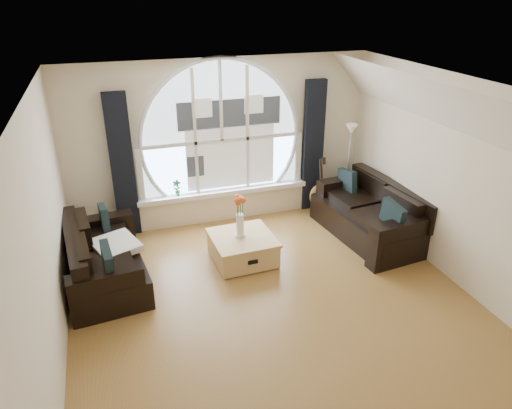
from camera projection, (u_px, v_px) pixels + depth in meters
name	position (u px, v px, depth m)	size (l,w,h in m)	color
ground	(278.00, 309.00, 5.95)	(5.00, 5.50, 0.01)	brown
ceiling	(283.00, 93.00, 4.80)	(5.00, 5.50, 0.01)	silver
wall_back	(221.00, 142.00, 7.74)	(5.00, 0.01, 2.70)	beige
wall_front	(434.00, 393.00, 3.01)	(5.00, 0.01, 2.70)	beige
wall_left	(44.00, 247.00, 4.67)	(0.01, 5.50, 2.70)	beige
wall_right	(462.00, 186.00, 6.07)	(0.01, 5.50, 2.70)	beige
attic_slope	(457.00, 111.00, 5.56)	(0.92, 5.50, 0.72)	silver
arched_window	(221.00, 126.00, 7.60)	(2.60, 0.06, 2.15)	silver
window_sill	(224.00, 192.00, 8.01)	(2.90, 0.22, 0.08)	white
window_frame	(221.00, 127.00, 7.57)	(2.76, 0.08, 2.15)	white
neighbor_house	(230.00, 133.00, 7.68)	(1.70, 0.02, 1.50)	silver
curtain_left	(122.00, 167.00, 7.27)	(0.35, 0.12, 2.30)	black
curtain_right	(313.00, 147.00, 8.17)	(0.35, 0.12, 2.30)	black
sofa_left	(105.00, 256.00, 6.34)	(0.90, 1.79, 0.80)	black
sofa_right	(369.00, 213.00, 7.51)	(0.98, 1.97, 0.87)	black
coffee_chest	(243.00, 247.00, 6.91)	(0.88, 0.88, 0.43)	tan
throw_blanket	(116.00, 245.00, 6.39)	(0.55, 0.55, 0.10)	silver
vase_flowers	(240.00, 212.00, 6.69)	(0.24, 0.24, 0.70)	white
floor_lamp	(348.00, 170.00, 8.15)	(0.24, 0.24, 1.60)	#B2B2B2
guitar	(319.00, 184.00, 8.25)	(0.36, 0.24, 1.06)	olive
potted_plant	(177.00, 188.00, 7.71)	(0.14, 0.10, 0.27)	#1E6023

